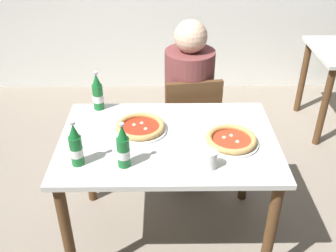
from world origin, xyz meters
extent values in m
plane|color=gray|center=(0.00, 0.00, 0.00)|extent=(8.00, 8.00, 0.00)
cube|color=silver|center=(0.00, 0.00, 0.73)|extent=(1.20, 0.80, 0.03)
cylinder|color=brown|center=(-0.54, -0.34, 0.36)|extent=(0.06, 0.06, 0.72)
cylinder|color=brown|center=(0.54, -0.34, 0.36)|extent=(0.06, 0.06, 0.72)
cylinder|color=brown|center=(-0.54, 0.34, 0.36)|extent=(0.06, 0.06, 0.72)
cylinder|color=brown|center=(0.54, 0.34, 0.36)|extent=(0.06, 0.06, 0.72)
cube|color=brown|center=(0.15, 0.68, 0.43)|extent=(0.45, 0.45, 0.04)
cube|color=brown|center=(0.18, 0.50, 0.65)|extent=(0.38, 0.09, 0.40)
cylinder|color=brown|center=(0.30, 0.87, 0.21)|extent=(0.04, 0.04, 0.41)
cylinder|color=brown|center=(-0.04, 0.83, 0.21)|extent=(0.04, 0.04, 0.41)
cylinder|color=brown|center=(0.35, 0.53, 0.21)|extent=(0.04, 0.04, 0.41)
cylinder|color=brown|center=(0.01, 0.49, 0.21)|extent=(0.04, 0.04, 0.41)
cube|color=#2D3342|center=(0.15, 0.66, 0.23)|extent=(0.32, 0.28, 0.45)
cylinder|color=brown|center=(0.15, 0.66, 0.73)|extent=(0.34, 0.34, 0.55)
sphere|color=beige|center=(0.15, 0.66, 1.10)|extent=(0.22, 0.22, 0.22)
cylinder|color=brown|center=(1.31, 1.02, 0.36)|extent=(0.06, 0.06, 0.72)
cylinder|color=brown|center=(1.31, 1.60, 0.36)|extent=(0.06, 0.06, 0.72)
cylinder|color=white|center=(-0.16, 0.08, 0.76)|extent=(0.30, 0.30, 0.01)
cylinder|color=#AD2D19|center=(-0.16, 0.08, 0.77)|extent=(0.22, 0.22, 0.01)
torus|color=tan|center=(-0.16, 0.08, 0.78)|extent=(0.28, 0.28, 0.03)
sphere|color=silver|center=(-0.19, 0.11, 0.77)|extent=(0.02, 0.02, 0.02)
sphere|color=silver|center=(-0.13, 0.07, 0.77)|extent=(0.02, 0.02, 0.02)
sphere|color=silver|center=(-0.15, 0.13, 0.77)|extent=(0.02, 0.02, 0.02)
cylinder|color=white|center=(0.34, -0.05, 0.76)|extent=(0.29, 0.29, 0.01)
cylinder|color=#BC381E|center=(0.34, -0.05, 0.77)|extent=(0.21, 0.21, 0.01)
torus|color=tan|center=(0.34, -0.05, 0.78)|extent=(0.27, 0.27, 0.03)
sphere|color=silver|center=(0.30, -0.03, 0.77)|extent=(0.02, 0.02, 0.02)
sphere|color=silver|center=(0.37, -0.07, 0.77)|extent=(0.02, 0.02, 0.02)
sphere|color=silver|center=(0.35, -0.01, 0.77)|extent=(0.02, 0.02, 0.02)
cylinder|color=#196B2D|center=(-0.46, -0.22, 0.83)|extent=(0.06, 0.06, 0.16)
cone|color=#196B2D|center=(-0.46, -0.22, 0.95)|extent=(0.05, 0.05, 0.07)
cylinder|color=#B7B7BC|center=(-0.46, -0.22, 0.99)|extent=(0.03, 0.03, 0.01)
cylinder|color=white|center=(-0.46, -0.22, 0.82)|extent=(0.07, 0.07, 0.04)
cylinder|color=#196B2D|center=(-0.43, 0.34, 0.83)|extent=(0.06, 0.06, 0.16)
cone|color=#196B2D|center=(-0.43, 0.34, 0.95)|extent=(0.05, 0.05, 0.07)
cylinder|color=#B7B7BC|center=(-0.43, 0.34, 0.99)|extent=(0.03, 0.03, 0.01)
cylinder|color=white|center=(-0.43, 0.34, 0.82)|extent=(0.07, 0.07, 0.04)
cylinder|color=#196B2D|center=(-0.22, -0.24, 0.83)|extent=(0.06, 0.06, 0.16)
cone|color=#196B2D|center=(-0.22, -0.24, 0.95)|extent=(0.05, 0.05, 0.07)
cylinder|color=#B7B7BC|center=(-0.22, -0.24, 0.99)|extent=(0.03, 0.03, 0.01)
cylinder|color=white|center=(-0.22, -0.24, 0.82)|extent=(0.07, 0.07, 0.04)
cube|color=white|center=(0.36, 0.26, 0.75)|extent=(0.23, 0.23, 0.00)
cube|color=silver|center=(0.38, 0.26, 0.76)|extent=(0.04, 0.19, 0.00)
cube|color=silver|center=(0.34, 0.26, 0.76)|extent=(0.08, 0.16, 0.00)
cylinder|color=white|center=(0.20, -0.26, 0.80)|extent=(0.07, 0.07, 0.09)
camera|label=1|loc=(-0.02, -1.80, 1.97)|focal=42.00mm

